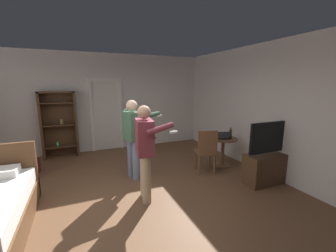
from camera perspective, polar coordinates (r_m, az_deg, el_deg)
The scene contains 13 objects.
ground_plane at distance 3.85m, azimuth -10.97°, elevation -19.88°, with size 7.27×7.27×0.00m, color brown.
wall_back at distance 6.66m, azimuth -17.53°, elevation 5.91°, with size 6.48×0.12×2.84m, color silver.
wall_right at distance 5.03m, azimuth 26.51°, elevation 3.67°, with size 0.12×6.85×2.84m, color silver.
doorway_frame at distance 6.62m, azimuth -16.06°, elevation 4.24°, with size 0.93×0.08×2.13m.
bookshelf at distance 6.48m, azimuth -26.90°, elevation 0.97°, with size 0.90×0.32×1.78m.
tv_flatscreen at distance 4.82m, azimuth 25.02°, elevation -9.16°, with size 1.05×0.40×1.26m.
side_table at distance 5.35m, azimuth 14.35°, elevation -5.44°, with size 0.67×0.67×0.70m.
laptop at distance 5.22m, azimuth 14.39°, elevation -2.69°, with size 0.40×0.41×0.16m.
bottle_on_table at distance 5.29m, azimuth 16.25°, elevation -1.99°, with size 0.06×0.06×0.26m.
wooden_chair at distance 4.83m, azimuth 10.11°, elevation -6.22°, with size 0.52×0.52×0.99m.
person_blue_shirt at distance 3.62m, azimuth -6.06°, elevation -5.39°, with size 0.60×0.68×1.63m.
person_striped_shirt at distance 4.47m, azimuth -9.22°, elevation -2.21°, with size 0.79×0.57×1.65m.
suitcase_dark at distance 5.74m, azimuth -34.40°, elevation -9.26°, with size 0.62×0.39×0.33m, color #4C1919.
Camera 1 is at (-0.62, -3.25, 1.98)m, focal length 22.95 mm.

